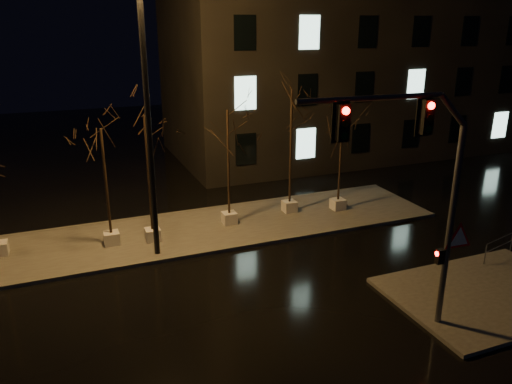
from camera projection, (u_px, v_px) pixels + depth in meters
name	position (u px, v px, depth m)	size (l,w,h in m)	color
ground	(259.00, 289.00, 18.42)	(90.00, 90.00, 0.00)	black
median	(212.00, 228.00, 23.67)	(22.00, 5.00, 0.15)	#44423C
sidewalk_corner	(488.00, 294.00, 17.95)	(7.00, 5.00, 0.15)	#44423C
building	(343.00, 49.00, 36.75)	(25.00, 12.00, 15.00)	black
tree_1	(103.00, 156.00, 20.54)	(1.80, 1.80, 5.26)	beige
tree_2	(146.00, 145.00, 20.79)	(1.80, 1.80, 5.74)	beige
tree_3	(228.00, 136.00, 22.70)	(1.80, 1.80, 5.63)	beige
tree_4	(291.00, 118.00, 24.05)	(1.80, 1.80, 6.34)	beige
tree_5	(341.00, 142.00, 24.76)	(1.80, 1.80, 4.66)	beige
traffic_signal_mast	(422.00, 182.00, 14.24)	(6.06, 0.47, 7.40)	#525459
streetlight_main	(147.00, 97.00, 18.85)	(2.82, 0.40, 11.30)	black
guard_rail_a	(499.00, 245.00, 20.38)	(1.98, 0.54, 0.88)	#525459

